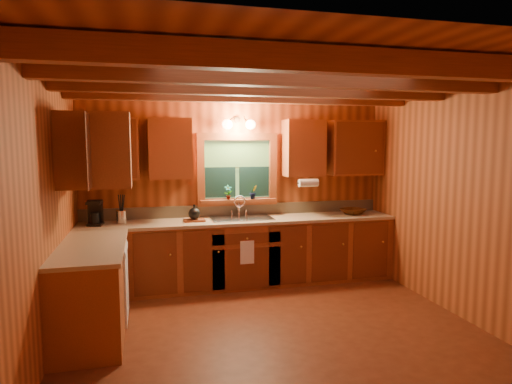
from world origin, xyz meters
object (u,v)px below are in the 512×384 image
object	(u,v)px
sink	(242,222)
coffee_maker	(95,213)
cutting_board	(194,220)
wicker_basket	(353,211)

from	to	relation	value
sink	coffee_maker	distance (m)	1.87
sink	coffee_maker	bearing A→B (deg)	179.90
coffee_maker	cutting_board	distance (m)	1.23
sink	cutting_board	size ratio (longest dim) A/B	3.03
sink	cutting_board	world-z (taller)	sink
sink	coffee_maker	xyz separation A→B (m)	(-1.86, 0.00, 0.20)
coffee_maker	wicker_basket	size ratio (longest dim) A/B	0.92
coffee_maker	wicker_basket	distance (m)	3.48
sink	coffee_maker	size ratio (longest dim) A/B	2.66
cutting_board	wicker_basket	size ratio (longest dim) A/B	0.81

